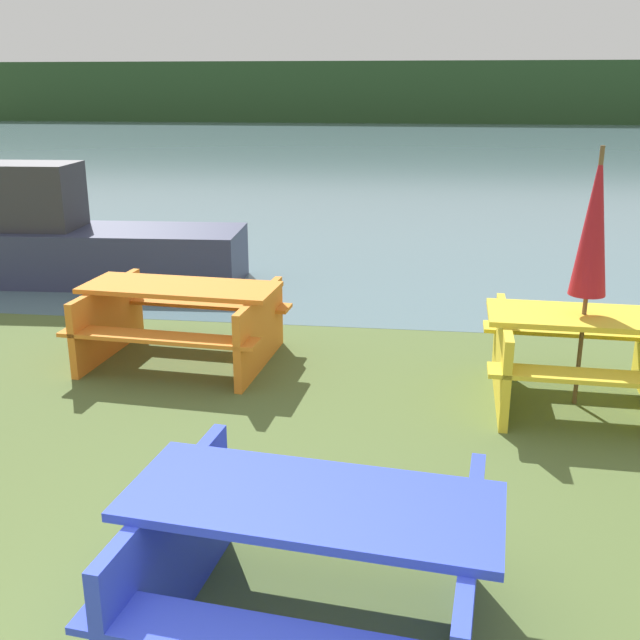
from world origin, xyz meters
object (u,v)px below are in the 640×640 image
object	(u,v)px
umbrella_crimson	(594,224)
boat	(50,239)
picnic_table_blue	(312,558)
picnic_table_orange	(182,315)
picnic_table_yellow	(580,351)

from	to	relation	value
umbrella_crimson	boat	size ratio (longest dim) A/B	0.44
picnic_table_blue	picnic_table_orange	bearing A→B (deg)	115.90
picnic_table_blue	picnic_table_orange	world-z (taller)	picnic_table_blue
picnic_table_blue	boat	size ratio (longest dim) A/B	0.39
umbrella_crimson	boat	world-z (taller)	umbrella_crimson
picnic_table_blue	umbrella_crimson	bearing A→B (deg)	59.83
boat	umbrella_crimson	bearing A→B (deg)	-31.15
picnic_table_blue	picnic_table_yellow	world-z (taller)	picnic_table_blue
picnic_table_orange	boat	distance (m)	3.87
picnic_table_blue	boat	distance (m)	7.83
picnic_table_orange	boat	xyz separation A→B (m)	(-2.70, 2.77, 0.11)
picnic_table_blue	boat	xyz separation A→B (m)	(-4.47, 6.42, 0.09)
picnic_table_blue	picnic_table_yellow	distance (m)	3.56
umbrella_crimson	picnic_table_orange	bearing A→B (deg)	170.90
picnic_table_blue	umbrella_crimson	size ratio (longest dim) A/B	0.87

